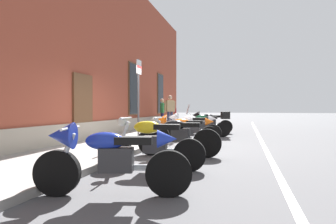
{
  "coord_description": "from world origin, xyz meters",
  "views": [
    {
      "loc": [
        -8.15,
        -2.64,
        1.16
      ],
      "look_at": [
        1.1,
        -0.08,
        1.04
      ],
      "focal_mm": 29.88,
      "sensor_mm": 36.0,
      "label": 1
    }
  ],
  "objects_px": {
    "motorcycle_orange_sport": "(182,129)",
    "motorcycle_black_sport": "(208,121)",
    "parking_sign": "(139,89)",
    "pedestrian_striped_shirt": "(162,111)",
    "pedestrian_tan_coat": "(170,109)",
    "motorcycle_blue_sport": "(106,155)",
    "motorcycle_black_naked": "(178,137)",
    "motorcycle_yellow_naked": "(152,144)",
    "motorcycle_green_touring": "(207,123)",
    "motorcycle_white_sport": "(190,125)"
  },
  "relations": [
    {
      "from": "pedestrian_striped_shirt",
      "to": "motorcycle_blue_sport",
      "type": "bearing_deg",
      "value": -166.84
    },
    {
      "from": "motorcycle_white_sport",
      "to": "motorcycle_green_touring",
      "type": "relative_size",
      "value": 0.98
    },
    {
      "from": "motorcycle_white_sport",
      "to": "motorcycle_black_sport",
      "type": "distance_m",
      "value": 3.38
    },
    {
      "from": "motorcycle_green_touring",
      "to": "parking_sign",
      "type": "distance_m",
      "value": 3.84
    },
    {
      "from": "motorcycle_black_naked",
      "to": "motorcycle_blue_sport",
      "type": "bearing_deg",
      "value": 176.53
    },
    {
      "from": "motorcycle_white_sport",
      "to": "motorcycle_blue_sport",
      "type": "bearing_deg",
      "value": -178.92
    },
    {
      "from": "pedestrian_tan_coat",
      "to": "motorcycle_white_sport",
      "type": "bearing_deg",
      "value": -157.45
    },
    {
      "from": "motorcycle_black_sport",
      "to": "motorcycle_green_touring",
      "type": "bearing_deg",
      "value": -174.52
    },
    {
      "from": "motorcycle_blue_sport",
      "to": "motorcycle_black_naked",
      "type": "height_order",
      "value": "motorcycle_blue_sport"
    },
    {
      "from": "motorcycle_black_sport",
      "to": "parking_sign",
      "type": "height_order",
      "value": "parking_sign"
    },
    {
      "from": "motorcycle_yellow_naked",
      "to": "motorcycle_white_sport",
      "type": "xyz_separation_m",
      "value": [
        4.69,
        0.18,
        0.07
      ]
    },
    {
      "from": "motorcycle_green_touring",
      "to": "pedestrian_striped_shirt",
      "type": "distance_m",
      "value": 4.86
    },
    {
      "from": "motorcycle_black_sport",
      "to": "pedestrian_striped_shirt",
      "type": "height_order",
      "value": "pedestrian_striped_shirt"
    },
    {
      "from": "motorcycle_orange_sport",
      "to": "motorcycle_black_sport",
      "type": "xyz_separation_m",
      "value": [
        4.81,
        -0.19,
        0.02
      ]
    },
    {
      "from": "parking_sign",
      "to": "motorcycle_orange_sport",
      "type": "bearing_deg",
      "value": -88.69
    },
    {
      "from": "motorcycle_green_touring",
      "to": "motorcycle_black_sport",
      "type": "bearing_deg",
      "value": 5.48
    },
    {
      "from": "motorcycle_blue_sport",
      "to": "pedestrian_striped_shirt",
      "type": "relative_size",
      "value": 1.29
    },
    {
      "from": "pedestrian_tan_coat",
      "to": "pedestrian_striped_shirt",
      "type": "relative_size",
      "value": 1.1
    },
    {
      "from": "motorcycle_black_sport",
      "to": "pedestrian_tan_coat",
      "type": "relative_size",
      "value": 1.17
    },
    {
      "from": "motorcycle_black_naked",
      "to": "pedestrian_striped_shirt",
      "type": "relative_size",
      "value": 1.3
    },
    {
      "from": "motorcycle_black_naked",
      "to": "parking_sign",
      "type": "distance_m",
      "value": 2.66
    },
    {
      "from": "motorcycle_yellow_naked",
      "to": "pedestrian_striped_shirt",
      "type": "distance_m",
      "value": 10.58
    },
    {
      "from": "motorcycle_black_naked",
      "to": "motorcycle_black_sport",
      "type": "height_order",
      "value": "motorcycle_black_sport"
    },
    {
      "from": "motorcycle_white_sport",
      "to": "motorcycle_green_touring",
      "type": "distance_m",
      "value": 1.77
    },
    {
      "from": "motorcycle_yellow_naked",
      "to": "motorcycle_green_touring",
      "type": "bearing_deg",
      "value": -1.87
    },
    {
      "from": "motorcycle_orange_sport",
      "to": "pedestrian_striped_shirt",
      "type": "height_order",
      "value": "pedestrian_striped_shirt"
    },
    {
      "from": "motorcycle_black_sport",
      "to": "parking_sign",
      "type": "bearing_deg",
      "value": 162.01
    },
    {
      "from": "motorcycle_white_sport",
      "to": "motorcycle_black_sport",
      "type": "bearing_deg",
      "value": -3.98
    },
    {
      "from": "motorcycle_black_naked",
      "to": "motorcycle_green_touring",
      "type": "bearing_deg",
      "value": -0.91
    },
    {
      "from": "motorcycle_black_sport",
      "to": "parking_sign",
      "type": "relative_size",
      "value": 0.79
    },
    {
      "from": "motorcycle_black_sport",
      "to": "pedestrian_tan_coat",
      "type": "distance_m",
      "value": 2.74
    },
    {
      "from": "motorcycle_black_sport",
      "to": "pedestrian_tan_coat",
      "type": "xyz_separation_m",
      "value": [
        1.47,
        2.24,
        0.55
      ]
    },
    {
      "from": "motorcycle_blue_sport",
      "to": "motorcycle_orange_sport",
      "type": "xyz_separation_m",
      "value": [
        4.9,
        0.08,
        0.0
      ]
    },
    {
      "from": "pedestrian_tan_coat",
      "to": "pedestrian_striped_shirt",
      "type": "height_order",
      "value": "pedestrian_tan_coat"
    },
    {
      "from": "motorcycle_blue_sport",
      "to": "motorcycle_green_touring",
      "type": "distance_m",
      "value": 8.08
    },
    {
      "from": "motorcycle_yellow_naked",
      "to": "motorcycle_green_touring",
      "type": "distance_m",
      "value": 6.42
    },
    {
      "from": "motorcycle_orange_sport",
      "to": "motorcycle_black_sport",
      "type": "distance_m",
      "value": 4.82
    },
    {
      "from": "motorcycle_orange_sport",
      "to": "pedestrian_tan_coat",
      "type": "relative_size",
      "value": 1.22
    },
    {
      "from": "motorcycle_orange_sport",
      "to": "motorcycle_black_naked",
      "type": "bearing_deg",
      "value": -170.61
    },
    {
      "from": "motorcycle_orange_sport",
      "to": "pedestrian_striped_shirt",
      "type": "relative_size",
      "value": 1.34
    },
    {
      "from": "motorcycle_yellow_naked",
      "to": "motorcycle_orange_sport",
      "type": "relative_size",
      "value": 0.94
    },
    {
      "from": "motorcycle_yellow_naked",
      "to": "motorcycle_white_sport",
      "type": "relative_size",
      "value": 0.97
    },
    {
      "from": "motorcycle_yellow_naked",
      "to": "motorcycle_orange_sport",
      "type": "distance_m",
      "value": 3.24
    },
    {
      "from": "parking_sign",
      "to": "pedestrian_striped_shirt",
      "type": "bearing_deg",
      "value": 10.65
    },
    {
      "from": "pedestrian_striped_shirt",
      "to": "motorcycle_white_sport",
      "type": "bearing_deg",
      "value": -154.24
    },
    {
      "from": "motorcycle_white_sport",
      "to": "pedestrian_striped_shirt",
      "type": "bearing_deg",
      "value": 25.76
    },
    {
      "from": "pedestrian_tan_coat",
      "to": "pedestrian_striped_shirt",
      "type": "distance_m",
      "value": 0.92
    },
    {
      "from": "motorcycle_white_sport",
      "to": "pedestrian_tan_coat",
      "type": "height_order",
      "value": "pedestrian_tan_coat"
    },
    {
      "from": "motorcycle_blue_sport",
      "to": "motorcycle_black_naked",
      "type": "xyz_separation_m",
      "value": [
        3.24,
        -0.2,
        -0.06
      ]
    },
    {
      "from": "motorcycle_white_sport",
      "to": "motorcycle_black_sport",
      "type": "height_order",
      "value": "motorcycle_black_sport"
    }
  ]
}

